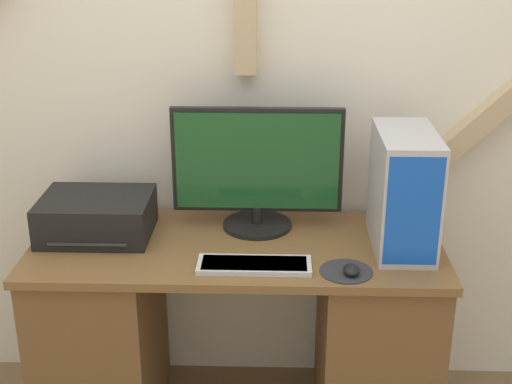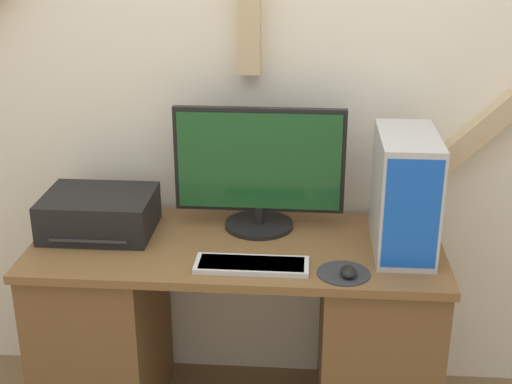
% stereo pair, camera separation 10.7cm
% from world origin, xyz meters
% --- Properties ---
extents(wall_back, '(6.40, 0.13, 2.70)m').
position_xyz_m(wall_back, '(0.00, 0.67, 1.36)').
color(wall_back, silver).
rests_on(wall_back, ground_plane).
extents(desk, '(1.46, 0.62, 0.76)m').
position_xyz_m(desk, '(0.00, 0.31, 0.39)').
color(desk, brown).
rests_on(desk, ground_plane).
extents(monitor, '(0.62, 0.26, 0.46)m').
position_xyz_m(monitor, '(0.07, 0.46, 1.00)').
color(monitor, black).
rests_on(monitor, desk).
extents(keyboard, '(0.38, 0.13, 0.02)m').
position_xyz_m(keyboard, '(0.07, 0.13, 0.77)').
color(keyboard, silver).
rests_on(keyboard, desk).
extents(mousepad, '(0.18, 0.18, 0.00)m').
position_xyz_m(mousepad, '(0.37, 0.11, 0.76)').
color(mousepad, '#2D2D33').
rests_on(mousepad, desk).
extents(mouse, '(0.05, 0.07, 0.03)m').
position_xyz_m(mouse, '(0.39, 0.08, 0.78)').
color(mouse, black).
rests_on(mouse, mousepad).
extents(computer_tower, '(0.20, 0.39, 0.42)m').
position_xyz_m(computer_tower, '(0.58, 0.31, 0.97)').
color(computer_tower, '#B2B2B7').
rests_on(computer_tower, desk).
extents(printer, '(0.40, 0.31, 0.15)m').
position_xyz_m(printer, '(-0.51, 0.37, 0.83)').
color(printer, black).
rests_on(printer, desk).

